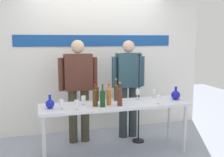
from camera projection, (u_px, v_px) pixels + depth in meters
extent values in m
plane|color=#979EAF|center=(115.00, 154.00, 3.94)|extent=(10.00, 10.00, 0.00)
cube|color=white|center=(96.00, 50.00, 4.87)|extent=(4.13, 0.10, 3.00)
cube|color=#194C9C|center=(97.00, 41.00, 4.79)|extent=(2.89, 0.01, 0.20)
cube|color=silver|center=(115.00, 105.00, 3.83)|extent=(2.16, 0.59, 0.04)
cylinder|color=silver|center=(44.00, 144.00, 3.38)|extent=(0.05, 0.05, 0.74)
cylinder|color=silver|center=(185.00, 129.00, 3.93)|extent=(0.05, 0.05, 0.74)
cylinder|color=silver|center=(43.00, 132.00, 3.84)|extent=(0.05, 0.05, 0.74)
cylinder|color=silver|center=(169.00, 120.00, 4.40)|extent=(0.05, 0.05, 0.74)
sphere|color=#1321BC|center=(50.00, 104.00, 3.55)|extent=(0.12, 0.12, 0.12)
cylinder|color=#1321BC|center=(50.00, 98.00, 3.54)|extent=(0.04, 0.04, 0.08)
sphere|color=#1819B8|center=(176.00, 95.00, 4.07)|extent=(0.14, 0.14, 0.14)
cylinder|color=#1819B8|center=(176.00, 89.00, 4.05)|extent=(0.04, 0.04, 0.07)
cylinder|color=#3B3626|center=(73.00, 116.00, 4.34)|extent=(0.14, 0.14, 0.88)
cylinder|color=#3B3626|center=(85.00, 115.00, 4.39)|extent=(0.14, 0.14, 0.88)
cube|color=#542D24|center=(78.00, 72.00, 4.26)|extent=(0.45, 0.22, 0.58)
cylinder|color=#542D24|center=(61.00, 74.00, 4.19)|extent=(0.09, 0.09, 0.53)
cylinder|color=#542D24|center=(95.00, 73.00, 4.34)|extent=(0.09, 0.09, 0.53)
sphere|color=#D0B38F|center=(78.00, 47.00, 4.20)|extent=(0.21, 0.21, 0.21)
cylinder|color=#273134|center=(123.00, 112.00, 4.57)|extent=(0.14, 0.14, 0.89)
cylinder|color=#273134|center=(133.00, 111.00, 4.62)|extent=(0.14, 0.14, 0.89)
cube|color=#2D4B5B|center=(128.00, 70.00, 4.49)|extent=(0.40, 0.22, 0.57)
cylinder|color=#2D4B5B|center=(114.00, 72.00, 4.43)|extent=(0.09, 0.09, 0.52)
cylinder|color=#2D4B5B|center=(142.00, 71.00, 4.56)|extent=(0.09, 0.09, 0.52)
sphere|color=#D4A791|center=(129.00, 46.00, 4.43)|extent=(0.20, 0.20, 0.20)
cylinder|color=#50271D|center=(120.00, 97.00, 3.68)|extent=(0.07, 0.07, 0.24)
cone|color=#50271D|center=(120.00, 88.00, 3.66)|extent=(0.07, 0.07, 0.03)
cylinder|color=#50271D|center=(120.00, 86.00, 3.66)|extent=(0.03, 0.03, 0.08)
cylinder|color=gold|center=(120.00, 83.00, 3.65)|extent=(0.03, 0.03, 0.02)
cylinder|color=#CE6C2C|center=(109.00, 97.00, 3.74)|extent=(0.07, 0.07, 0.22)
cone|color=#CE6C2C|center=(109.00, 89.00, 3.72)|extent=(0.07, 0.07, 0.03)
cylinder|color=#CE6C2C|center=(109.00, 87.00, 3.72)|extent=(0.03, 0.03, 0.06)
cylinder|color=red|center=(109.00, 84.00, 3.71)|extent=(0.03, 0.03, 0.02)
cylinder|color=#48351D|center=(116.00, 93.00, 4.00)|extent=(0.07, 0.07, 0.23)
cone|color=#48351D|center=(116.00, 85.00, 3.98)|extent=(0.07, 0.07, 0.03)
cylinder|color=#48351D|center=(116.00, 83.00, 3.98)|extent=(0.02, 0.02, 0.09)
cylinder|color=gold|center=(116.00, 79.00, 3.97)|extent=(0.03, 0.03, 0.02)
cylinder|color=#462C11|center=(95.00, 98.00, 3.66)|extent=(0.07, 0.07, 0.23)
cone|color=#462C11|center=(95.00, 89.00, 3.64)|extent=(0.07, 0.07, 0.03)
cylinder|color=#462C11|center=(95.00, 88.00, 3.64)|extent=(0.02, 0.02, 0.07)
cylinder|color=#AC1D18|center=(95.00, 85.00, 3.63)|extent=(0.03, 0.03, 0.02)
cylinder|color=#0F3C1A|center=(103.00, 99.00, 3.63)|extent=(0.07, 0.07, 0.22)
cone|color=#0F3C1A|center=(103.00, 90.00, 3.61)|extent=(0.07, 0.07, 0.03)
cylinder|color=#0F3C1A|center=(103.00, 88.00, 3.61)|extent=(0.02, 0.02, 0.08)
cylinder|color=#AD1C16|center=(103.00, 85.00, 3.60)|extent=(0.03, 0.03, 0.02)
cylinder|color=#452519|center=(96.00, 94.00, 3.98)|extent=(0.07, 0.07, 0.21)
cone|color=#452519|center=(96.00, 87.00, 3.96)|extent=(0.07, 0.07, 0.03)
cylinder|color=#452519|center=(96.00, 84.00, 3.95)|extent=(0.03, 0.03, 0.09)
cylinder|color=#AF1B1A|center=(96.00, 81.00, 3.95)|extent=(0.03, 0.03, 0.02)
cylinder|color=white|center=(84.00, 105.00, 3.74)|extent=(0.06, 0.06, 0.00)
cylinder|color=white|center=(83.00, 103.00, 3.74)|extent=(0.01, 0.01, 0.06)
cylinder|color=white|center=(83.00, 98.00, 3.73)|extent=(0.06, 0.06, 0.07)
cylinder|color=white|center=(77.00, 110.00, 3.48)|extent=(0.06, 0.06, 0.00)
cylinder|color=white|center=(77.00, 108.00, 3.47)|extent=(0.01, 0.01, 0.06)
cylinder|color=white|center=(77.00, 103.00, 3.46)|extent=(0.06, 0.06, 0.07)
cylinder|color=white|center=(62.00, 109.00, 3.52)|extent=(0.05, 0.05, 0.00)
cylinder|color=white|center=(62.00, 107.00, 3.51)|extent=(0.01, 0.01, 0.06)
cylinder|color=white|center=(62.00, 102.00, 3.50)|extent=(0.06, 0.06, 0.07)
cylinder|color=white|center=(158.00, 104.00, 3.81)|extent=(0.05, 0.05, 0.00)
cylinder|color=white|center=(158.00, 102.00, 3.80)|extent=(0.01, 0.01, 0.06)
cylinder|color=white|center=(158.00, 97.00, 3.80)|extent=(0.07, 0.07, 0.07)
cylinder|color=white|center=(154.00, 97.00, 4.23)|extent=(0.05, 0.05, 0.00)
cylinder|color=white|center=(154.00, 95.00, 4.23)|extent=(0.01, 0.01, 0.06)
cylinder|color=white|center=(154.00, 92.00, 4.22)|extent=(0.07, 0.07, 0.07)
cylinder|color=white|center=(138.00, 99.00, 4.09)|extent=(0.06, 0.06, 0.00)
cylinder|color=white|center=(138.00, 97.00, 4.08)|extent=(0.01, 0.01, 0.08)
cylinder|color=white|center=(138.00, 92.00, 4.07)|extent=(0.06, 0.06, 0.09)
cylinder|color=black|center=(138.00, 141.00, 4.43)|extent=(0.20, 0.20, 0.02)
cylinder|color=black|center=(139.00, 100.00, 4.33)|extent=(0.02, 0.02, 1.43)
sphere|color=#232328|center=(139.00, 55.00, 4.22)|extent=(0.06, 0.06, 0.06)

